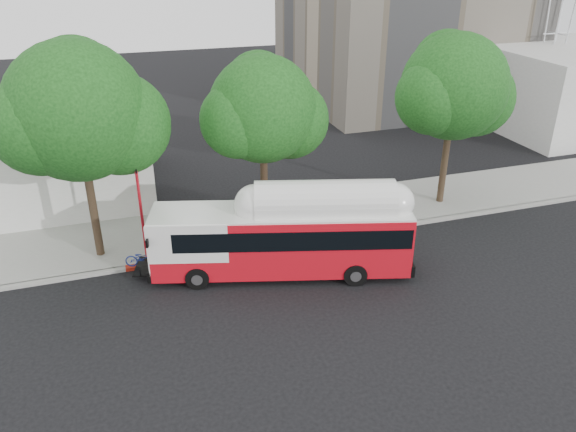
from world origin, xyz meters
The scene contains 9 objects.
ground centered at (0.00, 0.00, 0.00)m, with size 120.00×120.00×0.00m, color black.
sidewalk centered at (0.00, 6.50, 0.07)m, with size 60.00×5.00×0.15m, color gray.
curb_strip centered at (0.00, 3.90, 0.07)m, with size 60.00×0.30×0.15m, color gray.
red_curb_segment centered at (-3.00, 3.90, 0.08)m, with size 10.00×0.32×0.16m, color maroon.
street_tree_left centered at (-8.53, 5.56, 6.60)m, with size 6.67×5.80×9.74m.
street_tree_mid centered at (-0.59, 6.06, 5.91)m, with size 5.75×5.00×8.62m.
street_tree_right centered at (9.44, 5.86, 6.26)m, with size 6.21×5.40×9.18m.
transit_bus centered at (-1.44, 1.55, 1.61)m, with size 11.79×5.20×3.45m.
signal_pole centered at (-7.01, 4.46, 2.36)m, with size 0.13×0.44×4.60m.
Camera 1 is at (-7.76, -18.48, 13.01)m, focal length 35.00 mm.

